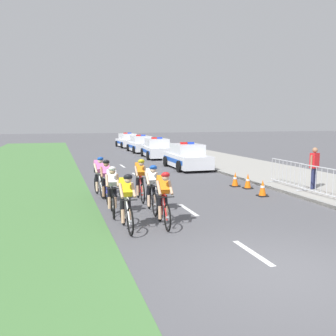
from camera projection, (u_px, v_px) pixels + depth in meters
name	position (u px, v px, depth m)	size (l,w,h in m)	color
ground_plane	(280.00, 271.00, 6.93)	(160.00, 160.00, 0.00)	#56565B
sidewalk_slab	(246.00, 167.00, 22.27)	(5.20, 60.00, 0.12)	#A3A099
kerb_edge	(208.00, 168.00, 21.53)	(0.16, 60.00, 0.13)	#9E9E99
grass_verge	(10.00, 177.00, 18.36)	(7.00, 60.00, 0.01)	#4C7F42
lane_markings_centre	(170.00, 197.00, 13.58)	(0.14, 21.60, 0.01)	white
cyclist_lead	(126.00, 201.00, 9.42)	(0.42, 1.72, 1.56)	black
cyclist_second	(163.00, 198.00, 9.79)	(0.44, 1.72, 1.56)	black
cyclist_third	(112.00, 190.00, 10.96)	(0.44, 1.72, 1.56)	black
cyclist_fourth	(152.00, 188.00, 11.26)	(0.43, 1.72, 1.56)	black
cyclist_fifth	(106.00, 180.00, 12.74)	(0.42, 1.72, 1.56)	black
cyclist_sixth	(140.00, 179.00, 12.94)	(0.43, 1.72, 1.56)	black
cyclist_seventh	(99.00, 176.00, 13.72)	(0.45, 1.72, 1.56)	black
police_car_nearest	(187.00, 157.00, 21.73)	(2.06, 4.43, 1.59)	silver
police_car_second	(157.00, 149.00, 28.10)	(2.23, 4.51, 1.59)	silver
police_car_third	(141.00, 145.00, 33.33)	(2.00, 4.40, 1.59)	silver
police_car_furthest	(127.00, 141.00, 39.38)	(2.11, 4.46, 1.59)	white
crowd_barrier_middle	(321.00, 182.00, 13.15)	(0.53, 2.32, 1.07)	#B7BABF
crowd_barrier_rear	(287.00, 174.00, 15.26)	(0.58, 2.32, 1.07)	#B7BABF
traffic_cone_near	(248.00, 181.00, 15.34)	(0.36, 0.36, 0.64)	black
traffic_cone_mid	(263.00, 188.00, 13.77)	(0.36, 0.36, 0.64)	black
traffic_cone_far	(235.00, 179.00, 15.83)	(0.36, 0.36, 0.64)	black
spectator_middle	(314.00, 165.00, 14.53)	(0.52, 0.33, 1.68)	#23284C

